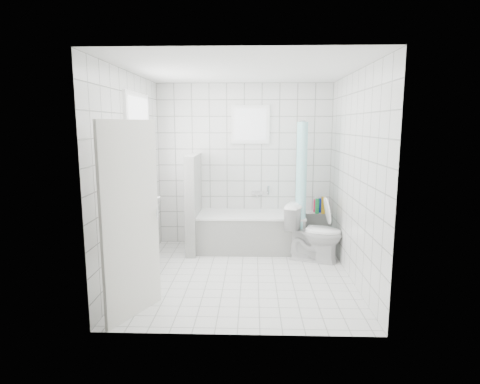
{
  "coord_description": "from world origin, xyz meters",
  "views": [
    {
      "loc": [
        0.14,
        -4.99,
        1.95
      ],
      "look_at": [
        -0.03,
        0.35,
        1.05
      ],
      "focal_mm": 30.0,
      "sensor_mm": 36.0,
      "label": 1
    }
  ],
  "objects": [
    {
      "name": "shower_curtain",
      "position": [
        0.87,
        0.97,
        1.1
      ],
      "size": [
        0.14,
        0.48,
        1.78
      ],
      "primitive_type": null,
      "color": "#43C6C0",
      "rests_on": "curtain_rod"
    },
    {
      "name": "wall_right",
      "position": [
        1.4,
        0.0,
        1.3
      ],
      "size": [
        0.02,
        3.0,
        2.6
      ],
      "primitive_type": "cube",
      "color": "white",
      "rests_on": "ground"
    },
    {
      "name": "window_back",
      "position": [
        0.1,
        1.46,
        1.95
      ],
      "size": [
        0.5,
        0.01,
        0.5
      ],
      "primitive_type": "cube",
      "color": "white",
      "rests_on": "wall_back"
    },
    {
      "name": "tub_faucet",
      "position": [
        0.21,
        1.46,
        0.85
      ],
      "size": [
        0.18,
        0.06,
        0.06
      ],
      "primitive_type": "cube",
      "color": "silver",
      "rests_on": "wall_back"
    },
    {
      "name": "window_left",
      "position": [
        -1.35,
        0.3,
        1.6
      ],
      "size": [
        0.01,
        0.9,
        1.4
      ],
      "primitive_type": "cube",
      "color": "white",
      "rests_on": "wall_left"
    },
    {
      "name": "wall_front",
      "position": [
        0.0,
        -1.5,
        1.3
      ],
      "size": [
        2.8,
        0.02,
        2.6
      ],
      "primitive_type": "cube",
      "color": "white",
      "rests_on": "ground"
    },
    {
      "name": "toilet",
      "position": [
        1.03,
        0.65,
        0.41
      ],
      "size": [
        0.9,
        0.69,
        0.81
      ],
      "primitive_type": "imported",
      "rotation": [
        0.0,
        0.0,
        1.23
      ],
      "color": "white",
      "rests_on": "ground"
    },
    {
      "name": "partition_wall",
      "position": [
        -0.77,
        1.07,
        0.75
      ],
      "size": [
        0.15,
        0.85,
        1.5
      ],
      "primitive_type": "cube",
      "color": "white",
      "rests_on": "ground"
    },
    {
      "name": "ceiling",
      "position": [
        0.0,
        0.0,
        2.6
      ],
      "size": [
        3.0,
        3.0,
        0.0
      ],
      "primitive_type": "plane",
      "rotation": [
        3.14,
        0.0,
        0.0
      ],
      "color": "white",
      "rests_on": "ground"
    },
    {
      "name": "curtain_rod",
      "position": [
        0.87,
        1.1,
        2.0
      ],
      "size": [
        0.02,
        0.8,
        0.02
      ],
      "primitive_type": "cylinder",
      "rotation": [
        1.57,
        0.0,
        0.0
      ],
      "color": "silver",
      "rests_on": "wall_back"
    },
    {
      "name": "sill_bottles",
      "position": [
        -1.3,
        0.24,
        1.03
      ],
      "size": [
        0.17,
        0.73,
        0.31
      ],
      "color": "white",
      "rests_on": "window_sill"
    },
    {
      "name": "tiled_ledge",
      "position": [
        1.2,
        1.38,
        0.28
      ],
      "size": [
        0.4,
        0.24,
        0.55
      ],
      "primitive_type": "cube",
      "color": "white",
      "rests_on": "ground"
    },
    {
      "name": "ground",
      "position": [
        0.0,
        0.0,
        0.0
      ],
      "size": [
        3.0,
        3.0,
        0.0
      ],
      "primitive_type": "plane",
      "color": "white",
      "rests_on": "ground"
    },
    {
      "name": "wall_back",
      "position": [
        0.0,
        1.5,
        1.3
      ],
      "size": [
        2.8,
        0.02,
        2.6
      ],
      "primitive_type": "cube",
      "color": "white",
      "rests_on": "ground"
    },
    {
      "name": "ledge_bottles",
      "position": [
        1.21,
        1.34,
        0.67
      ],
      "size": [
        0.17,
        0.18,
        0.27
      ],
      "color": "red",
      "rests_on": "tiled_ledge"
    },
    {
      "name": "window_sill",
      "position": [
        -1.31,
        0.3,
        0.86
      ],
      "size": [
        0.18,
        1.02,
        0.08
      ],
      "primitive_type": "cube",
      "color": "white",
      "rests_on": "wall_left"
    },
    {
      "name": "bathtub",
      "position": [
        0.11,
        1.12,
        0.29
      ],
      "size": [
        1.64,
        0.77,
        0.58
      ],
      "color": "white",
      "rests_on": "ground"
    },
    {
      "name": "wall_left",
      "position": [
        -1.4,
        0.0,
        1.3
      ],
      "size": [
        0.02,
        3.0,
        2.6
      ],
      "primitive_type": "cube",
      "color": "white",
      "rests_on": "ground"
    },
    {
      "name": "door",
      "position": [
        -1.08,
        -1.12,
        1.0
      ],
      "size": [
        0.38,
        0.74,
        2.0
      ],
      "primitive_type": "cube",
      "rotation": [
        0.0,
        0.0,
        -0.44
      ],
      "color": "silver",
      "rests_on": "ground"
    }
  ]
}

